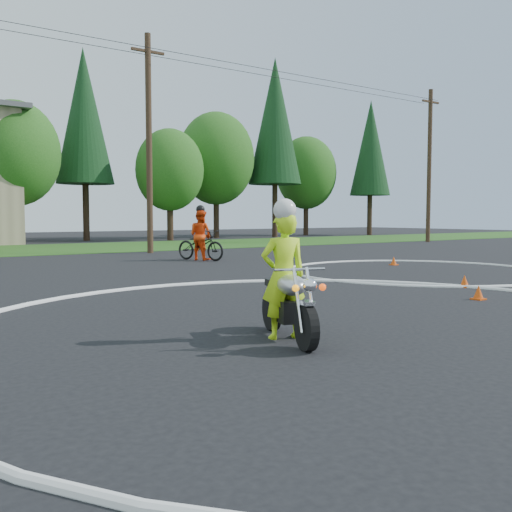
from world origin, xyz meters
TOP-DOWN VIEW (x-y plane):
  - grass_strip at (0.00, 27.00)m, footprint 120.00×10.00m
  - course_markings at (2.17, 4.35)m, footprint 19.05×19.05m
  - primary_motorcycle at (-1.33, 2.58)m, footprint 0.93×1.94m
  - rider_primary_grp at (-1.32, 2.71)m, footprint 0.75×0.60m
  - rider_second_grp at (4.75, 15.81)m, footprint 1.52×2.36m
  - traffic_cones at (3.87, 4.07)m, footprint 21.84×13.04m
  - treeline at (14.78, 34.61)m, footprint 38.20×8.10m
  - utility_poles at (5.00, 21.00)m, footprint 41.60×1.12m

SIDE VIEW (x-z plane):
  - course_markings at x=2.17m, z-range -0.05..0.07m
  - grass_strip at x=0.00m, z-range 0.00..0.02m
  - traffic_cones at x=3.87m, z-range -0.01..0.29m
  - primary_motorcycle at x=-1.33m, z-range -0.02..1.04m
  - rider_second_grp at x=4.75m, z-range -0.32..1.83m
  - rider_primary_grp at x=-1.32m, z-range -0.03..1.92m
  - utility_poles at x=5.00m, z-range 0.20..10.20m
  - treeline at x=14.78m, z-range -0.64..13.88m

